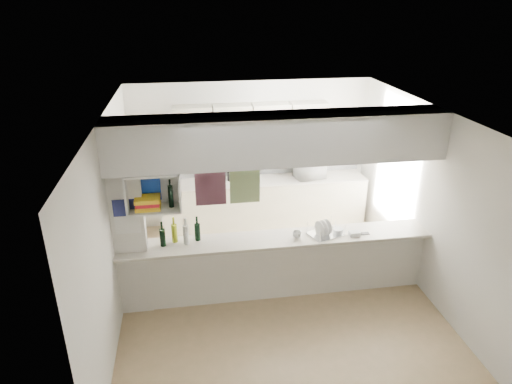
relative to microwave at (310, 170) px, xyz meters
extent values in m
plane|color=#9A8359|center=(-1.01, -2.07, -1.06)|extent=(4.80, 4.80, 0.00)
plane|color=white|center=(-1.01, -2.07, 1.54)|extent=(4.80, 4.80, 0.00)
plane|color=silver|center=(-1.01, 0.33, 0.24)|extent=(4.20, 0.00, 4.20)
plane|color=silver|center=(-3.11, -2.07, 0.24)|extent=(0.00, 4.80, 4.80)
plane|color=silver|center=(1.09, -2.07, 0.24)|extent=(0.00, 4.80, 4.80)
cube|color=silver|center=(-1.01, -2.07, -0.62)|extent=(4.20, 0.15, 0.88)
cube|color=#B7AEA0|center=(-1.01, -2.07, -0.16)|extent=(4.20, 0.50, 0.04)
cube|color=white|center=(-1.01, -2.07, 1.24)|extent=(4.20, 0.50, 0.60)
cube|color=silver|center=(-2.91, -2.07, 0.24)|extent=(0.40, 0.18, 2.60)
cube|color=#191E4C|center=(-2.91, -2.16, 0.49)|extent=(0.30, 0.01, 0.22)
cube|color=white|center=(-2.91, -2.16, 0.26)|extent=(0.30, 0.01, 0.24)
cube|color=black|center=(-1.86, -1.85, 0.62)|extent=(0.40, 0.02, 0.62)
cube|color=#175A6B|center=(-1.41, -1.85, 0.62)|extent=(0.40, 0.02, 0.62)
cube|color=white|center=(-2.56, -2.17, 0.45)|extent=(0.65, 0.35, 0.02)
cube|color=white|center=(-2.56, -2.17, 0.93)|extent=(0.65, 0.35, 0.02)
cube|color=white|center=(-2.56, -2.00, 0.69)|extent=(0.65, 0.02, 0.50)
cube|color=white|center=(-2.87, -2.17, 0.69)|extent=(0.02, 0.35, 0.50)
cube|color=white|center=(-2.24, -2.17, 0.69)|extent=(0.02, 0.35, 0.50)
cube|color=gold|center=(-2.64, -2.17, 0.49)|extent=(0.30, 0.24, 0.05)
cube|color=red|center=(-2.64, -2.17, 0.54)|extent=(0.28, 0.22, 0.05)
cube|color=gold|center=(-2.64, -2.17, 0.59)|extent=(0.30, 0.24, 0.05)
cube|color=#0E339B|center=(-2.61, -2.04, 0.69)|extent=(0.26, 0.02, 0.34)
cylinder|color=black|center=(-2.36, -2.17, 0.61)|extent=(0.06, 0.06, 0.28)
cube|color=beige|center=(-0.81, 0.03, -0.61)|extent=(3.60, 0.60, 0.90)
cube|color=#B7AEA0|center=(-0.81, 0.03, -0.15)|extent=(3.60, 0.63, 0.03)
cube|color=silver|center=(-0.81, 0.32, 0.16)|extent=(3.60, 0.03, 0.60)
cube|color=beige|center=(-1.01, 0.16, 0.82)|extent=(2.62, 0.34, 0.72)
cube|color=white|center=(-0.26, 0.09, 0.42)|extent=(0.60, 0.46, 0.12)
cube|color=silver|center=(-0.26, -0.14, 0.39)|extent=(0.60, 0.02, 0.05)
imported|color=white|center=(0.00, 0.00, 0.00)|extent=(0.56, 0.43, 0.28)
imported|color=#0E339B|center=(-0.02, 0.01, 0.17)|extent=(0.27, 0.27, 0.07)
cube|color=silver|center=(-0.34, -2.08, -0.13)|extent=(0.51, 0.45, 0.01)
cylinder|color=white|center=(-0.44, -2.11, -0.02)|extent=(0.08, 0.21, 0.21)
cylinder|color=white|center=(-0.38, -2.09, -0.02)|extent=(0.08, 0.21, 0.21)
cylinder|color=white|center=(-0.32, -2.07, -0.02)|extent=(0.08, 0.21, 0.21)
imported|color=white|center=(-0.75, -2.12, -0.08)|extent=(0.12, 0.12, 0.09)
cylinder|color=black|center=(-2.51, -2.04, -0.02)|extent=(0.08, 0.08, 0.23)
cylinder|color=black|center=(-2.51, -2.04, 0.15)|extent=(0.03, 0.03, 0.11)
cylinder|color=olive|center=(-2.36, -1.96, -0.01)|extent=(0.08, 0.08, 0.25)
cylinder|color=olive|center=(-2.36, -1.96, 0.17)|extent=(0.03, 0.03, 0.11)
cylinder|color=silver|center=(-2.21, -2.04, -0.01)|extent=(0.08, 0.08, 0.27)
cylinder|color=silver|center=(-2.21, -2.04, 0.18)|extent=(0.03, 0.03, 0.11)
cylinder|color=black|center=(-2.06, -1.96, -0.02)|extent=(0.08, 0.08, 0.23)
cylinder|color=black|center=(-2.06, -1.96, 0.15)|extent=(0.03, 0.03, 0.11)
cylinder|color=silver|center=(-0.16, -2.07, -0.10)|extent=(0.14, 0.14, 0.07)
cube|color=silver|center=(0.04, -2.17, -0.11)|extent=(0.14, 0.10, 0.06)
cube|color=black|center=(0.19, -2.14, -0.13)|extent=(0.14, 0.07, 0.01)
cylinder|color=black|center=(-1.41, 0.08, -0.06)|extent=(0.11, 0.11, 0.15)
cube|color=brown|center=(-1.28, 0.11, -0.04)|extent=(0.11, 0.09, 0.19)
camera|label=1|loc=(-2.12, -7.32, 2.85)|focal=32.00mm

